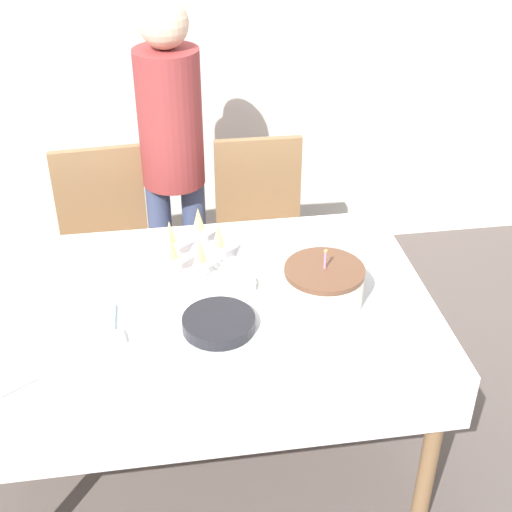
{
  "coord_description": "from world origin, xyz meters",
  "views": [
    {
      "loc": [
        -0.1,
        -1.98,
        2.22
      ],
      "look_at": [
        0.21,
        0.07,
        0.89
      ],
      "focal_mm": 50.0,
      "sensor_mm": 36.0,
      "label": 1
    }
  ],
  "objects_px": {
    "dining_chair_far_left": "(106,246)",
    "birthday_cake": "(324,285)",
    "dining_chair_far_right": "(261,233)",
    "person_standing": "(172,145)",
    "champagne_tray": "(193,251)",
    "plate_stack_dessert": "(231,285)",
    "plate_stack_main": "(219,323)"
  },
  "relations": [
    {
      "from": "dining_chair_far_right",
      "to": "birthday_cake",
      "type": "relative_size",
      "value": 3.49
    },
    {
      "from": "birthday_cake",
      "to": "person_standing",
      "type": "height_order",
      "value": "person_standing"
    },
    {
      "from": "plate_stack_main",
      "to": "dining_chair_far_left",
      "type": "bearing_deg",
      "value": 112.59
    },
    {
      "from": "champagne_tray",
      "to": "birthday_cake",
      "type": "bearing_deg",
      "value": -32.97
    },
    {
      "from": "champagne_tray",
      "to": "plate_stack_main",
      "type": "height_order",
      "value": "champagne_tray"
    },
    {
      "from": "birthday_cake",
      "to": "champagne_tray",
      "type": "xyz_separation_m",
      "value": [
        -0.42,
        0.27,
        0.0
      ]
    },
    {
      "from": "dining_chair_far_right",
      "to": "champagne_tray",
      "type": "distance_m",
      "value": 0.8
    },
    {
      "from": "plate_stack_main",
      "to": "plate_stack_dessert",
      "type": "bearing_deg",
      "value": 72.8
    },
    {
      "from": "champagne_tray",
      "to": "dining_chair_far_right",
      "type": "bearing_deg",
      "value": 60.82
    },
    {
      "from": "dining_chair_far_left",
      "to": "person_standing",
      "type": "bearing_deg",
      "value": 17.93
    },
    {
      "from": "dining_chair_far_right",
      "to": "person_standing",
      "type": "distance_m",
      "value": 0.58
    },
    {
      "from": "birthday_cake",
      "to": "person_standing",
      "type": "bearing_deg",
      "value": 113.98
    },
    {
      "from": "dining_chair_far_left",
      "to": "person_standing",
      "type": "xyz_separation_m",
      "value": [
        0.33,
        0.11,
        0.43
      ]
    },
    {
      "from": "dining_chair_far_right",
      "to": "plate_stack_dessert",
      "type": "distance_m",
      "value": 0.86
    },
    {
      "from": "plate_stack_main",
      "to": "plate_stack_dessert",
      "type": "height_order",
      "value": "plate_stack_main"
    },
    {
      "from": "dining_chair_far_right",
      "to": "person_standing",
      "type": "bearing_deg",
      "value": 164.4
    },
    {
      "from": "champagne_tray",
      "to": "person_standing",
      "type": "height_order",
      "value": "person_standing"
    },
    {
      "from": "dining_chair_far_left",
      "to": "champagne_tray",
      "type": "bearing_deg",
      "value": -60.34
    },
    {
      "from": "dining_chair_far_left",
      "to": "champagne_tray",
      "type": "distance_m",
      "value": 0.8
    },
    {
      "from": "dining_chair_far_left",
      "to": "birthday_cake",
      "type": "height_order",
      "value": "birthday_cake"
    },
    {
      "from": "person_standing",
      "to": "champagne_tray",
      "type": "bearing_deg",
      "value": -87.72
    },
    {
      "from": "birthday_cake",
      "to": "plate_stack_dessert",
      "type": "height_order",
      "value": "birthday_cake"
    },
    {
      "from": "dining_chair_far_left",
      "to": "champagne_tray",
      "type": "xyz_separation_m",
      "value": [
        0.36,
        -0.63,
        0.33
      ]
    },
    {
      "from": "dining_chair_far_left",
      "to": "plate_stack_dessert",
      "type": "height_order",
      "value": "dining_chair_far_left"
    },
    {
      "from": "dining_chair_far_left",
      "to": "plate_stack_main",
      "type": "bearing_deg",
      "value": -67.41
    },
    {
      "from": "plate_stack_main",
      "to": "person_standing",
      "type": "distance_m",
      "value": 1.12
    },
    {
      "from": "dining_chair_far_left",
      "to": "birthday_cake",
      "type": "bearing_deg",
      "value": -49.22
    },
    {
      "from": "plate_stack_main",
      "to": "champagne_tray",
      "type": "bearing_deg",
      "value": 98.48
    },
    {
      "from": "birthday_cake",
      "to": "champagne_tray",
      "type": "relative_size",
      "value": 0.8
    },
    {
      "from": "dining_chair_far_left",
      "to": "dining_chair_far_right",
      "type": "xyz_separation_m",
      "value": [
        0.71,
        0.0,
        0.0
      ]
    },
    {
      "from": "birthday_cake",
      "to": "plate_stack_main",
      "type": "height_order",
      "value": "birthday_cake"
    },
    {
      "from": "plate_stack_dessert",
      "to": "birthday_cake",
      "type": "bearing_deg",
      "value": -22.73
    }
  ]
}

